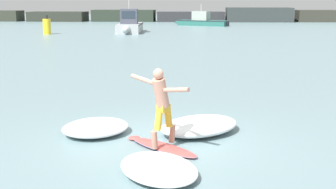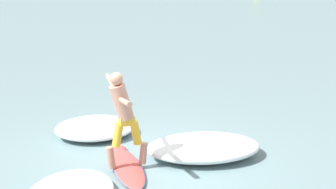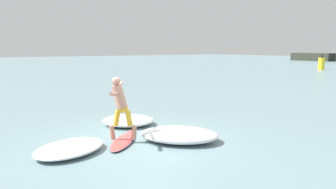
# 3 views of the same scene
# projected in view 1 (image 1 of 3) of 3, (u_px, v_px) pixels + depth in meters

# --- Properties ---
(ground_plane) EXTENTS (200.00, 200.00, 0.00)m
(ground_plane) POSITION_uv_depth(u_px,v_px,m) (164.00, 142.00, 10.81)
(ground_plane) COLOR gray
(rock_jetty_breakwater) EXTENTS (70.70, 4.72, 5.57)m
(rock_jetty_breakwater) POSITION_uv_depth(u_px,v_px,m) (193.00, 16.00, 71.28)
(rock_jetty_breakwater) COLOR #2F3329
(rock_jetty_breakwater) RESTS_ON ground
(surfboard) EXTENTS (1.83, 1.73, 0.23)m
(surfboard) POSITION_uv_depth(u_px,v_px,m) (162.00, 147.00, 10.32)
(surfboard) COLOR #D64C47
(surfboard) RESTS_ON ground
(surfer) EXTENTS (1.35, 1.06, 1.73)m
(surfer) POSITION_uv_depth(u_px,v_px,m) (161.00, 101.00, 10.03)
(surfer) COLOR tan
(surfer) RESTS_ON surfboard
(fishing_boat_near_jetty) EXTENTS (2.56, 7.70, 3.25)m
(fishing_boat_near_jetty) POSITION_uv_depth(u_px,v_px,m) (130.00, 26.00, 47.21)
(fishing_boat_near_jetty) COLOR #A3A7AB
(fishing_boat_near_jetty) RESTS_ON ground
(small_boat_offshore) EXTENTS (7.34, 4.48, 2.72)m
(small_boat_offshore) POSITION_uv_depth(u_px,v_px,m) (201.00, 21.00, 59.93)
(small_boat_offshore) COLOR #27635A
(small_boat_offshore) RESTS_ON ground
(channel_marker_buoy) EXTENTS (0.74, 0.74, 1.82)m
(channel_marker_buoy) POSITION_uv_depth(u_px,v_px,m) (47.00, 26.00, 44.73)
(channel_marker_buoy) COLOR yellow
(channel_marker_buoy) RESTS_ON ground
(wave_foam_at_tail) EXTENTS (2.09, 2.36, 0.24)m
(wave_foam_at_tail) POSITION_uv_depth(u_px,v_px,m) (159.00, 168.00, 8.81)
(wave_foam_at_tail) COLOR white
(wave_foam_at_tail) RESTS_ON ground
(wave_foam_at_nose) EXTENTS (2.60, 2.56, 0.37)m
(wave_foam_at_nose) POSITION_uv_depth(u_px,v_px,m) (199.00, 126.00, 11.53)
(wave_foam_at_nose) COLOR white
(wave_foam_at_nose) RESTS_ON ground
(wave_foam_beside) EXTENTS (2.22, 2.27, 0.32)m
(wave_foam_beside) POSITION_uv_depth(u_px,v_px,m) (96.00, 127.00, 11.48)
(wave_foam_beside) COLOR white
(wave_foam_beside) RESTS_ON ground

